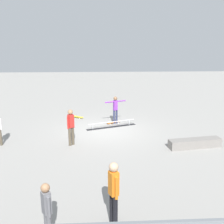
{
  "coord_description": "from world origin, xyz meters",
  "views": [
    {
      "loc": [
        0.31,
        12.99,
        4.46
      ],
      "look_at": [
        -0.37,
        -0.07,
        1.0
      ],
      "focal_mm": 41.15,
      "sensor_mm": 36.0,
      "label": 1
    }
  ],
  "objects_px": {
    "loose_skateboard_yellow": "(77,117)",
    "skateboard_main": "(113,122)",
    "bystander_red_shirt": "(71,125)",
    "bystander_orange_shirt": "(114,191)",
    "skater_main": "(115,108)",
    "bystander_grey_shirt": "(47,210)",
    "grind_rail": "(112,125)",
    "skate_ledge": "(195,143)"
  },
  "relations": [
    {
      "from": "grind_rail",
      "to": "bystander_grey_shirt",
      "type": "relative_size",
      "value": 1.86
    },
    {
      "from": "grind_rail",
      "to": "bystander_red_shirt",
      "type": "relative_size",
      "value": 1.67
    },
    {
      "from": "skate_ledge",
      "to": "bystander_orange_shirt",
      "type": "xyz_separation_m",
      "value": [
        3.92,
        4.89,
        0.78
      ]
    },
    {
      "from": "bystander_grey_shirt",
      "to": "bystander_orange_shirt",
      "type": "relative_size",
      "value": 0.87
    },
    {
      "from": "skate_ledge",
      "to": "grind_rail",
      "type": "bearing_deg",
      "value": -40.83
    },
    {
      "from": "bystander_grey_shirt",
      "to": "grind_rail",
      "type": "bearing_deg",
      "value": 133.17
    },
    {
      "from": "bystander_orange_shirt",
      "to": "skate_ledge",
      "type": "bearing_deg",
      "value": 117.53
    },
    {
      "from": "skater_main",
      "to": "skate_ledge",
      "type": "bearing_deg",
      "value": -70.02
    },
    {
      "from": "skater_main",
      "to": "loose_skateboard_yellow",
      "type": "relative_size",
      "value": 2.04
    },
    {
      "from": "skate_ledge",
      "to": "bystander_orange_shirt",
      "type": "distance_m",
      "value": 6.31
    },
    {
      "from": "bystander_grey_shirt",
      "to": "bystander_orange_shirt",
      "type": "xyz_separation_m",
      "value": [
        -1.54,
        -0.49,
        0.13
      ]
    },
    {
      "from": "loose_skateboard_yellow",
      "to": "skateboard_main",
      "type": "bearing_deg",
      "value": -176.77
    },
    {
      "from": "bystander_red_shirt",
      "to": "bystander_orange_shirt",
      "type": "bearing_deg",
      "value": -114.73
    },
    {
      "from": "skater_main",
      "to": "skateboard_main",
      "type": "bearing_deg",
      "value": 155.92
    },
    {
      "from": "skate_ledge",
      "to": "skateboard_main",
      "type": "bearing_deg",
      "value": -47.54
    },
    {
      "from": "bystander_orange_shirt",
      "to": "skater_main",
      "type": "bearing_deg",
      "value": 152.21
    },
    {
      "from": "bystander_grey_shirt",
      "to": "loose_skateboard_yellow",
      "type": "xyz_separation_m",
      "value": [
        0.15,
        -10.4,
        -0.78
      ]
    },
    {
      "from": "grind_rail",
      "to": "skater_main",
      "type": "distance_m",
      "value": 1.06
    },
    {
      "from": "skateboard_main",
      "to": "bystander_orange_shirt",
      "type": "bearing_deg",
      "value": 59.27
    },
    {
      "from": "bystander_grey_shirt",
      "to": "loose_skateboard_yellow",
      "type": "bearing_deg",
      "value": 146.6
    },
    {
      "from": "skate_ledge",
      "to": "skateboard_main",
      "type": "xyz_separation_m",
      "value": [
        3.43,
        -3.75,
        -0.12
      ]
    },
    {
      "from": "skater_main",
      "to": "loose_skateboard_yellow",
      "type": "xyz_separation_m",
      "value": [
        2.3,
        -1.27,
        -0.85
      ]
    },
    {
      "from": "skate_ledge",
      "to": "skater_main",
      "type": "bearing_deg",
      "value": -48.53
    },
    {
      "from": "skater_main",
      "to": "bystander_orange_shirt",
      "type": "relative_size",
      "value": 0.92
    },
    {
      "from": "skateboard_main",
      "to": "bystander_red_shirt",
      "type": "relative_size",
      "value": 0.48
    },
    {
      "from": "skater_main",
      "to": "bystander_red_shirt",
      "type": "height_order",
      "value": "bystander_red_shirt"
    },
    {
      "from": "skate_ledge",
      "to": "bystander_grey_shirt",
      "type": "distance_m",
      "value": 7.69
    },
    {
      "from": "skateboard_main",
      "to": "loose_skateboard_yellow",
      "type": "relative_size",
      "value": 1.03
    },
    {
      "from": "loose_skateboard_yellow",
      "to": "bystander_red_shirt",
      "type": "bearing_deg",
      "value": 124.61
    },
    {
      "from": "grind_rail",
      "to": "skateboard_main",
      "type": "distance_m",
      "value": 0.69
    },
    {
      "from": "skater_main",
      "to": "bystander_red_shirt",
      "type": "relative_size",
      "value": 0.95
    },
    {
      "from": "grind_rail",
      "to": "skateboard_main",
      "type": "xyz_separation_m",
      "value": [
        -0.13,
        -0.67,
        -0.06
      ]
    },
    {
      "from": "loose_skateboard_yellow",
      "to": "bystander_grey_shirt",
      "type": "bearing_deg",
      "value": 124.32
    },
    {
      "from": "skate_ledge",
      "to": "bystander_red_shirt",
      "type": "xyz_separation_m",
      "value": [
        5.52,
        -0.56,
        0.75
      ]
    },
    {
      "from": "grind_rail",
      "to": "skate_ledge",
      "type": "height_order",
      "value": "skate_ledge"
    },
    {
      "from": "skate_ledge",
      "to": "bystander_red_shirt",
      "type": "distance_m",
      "value": 5.6
    },
    {
      "from": "bystander_red_shirt",
      "to": "bystander_orange_shirt",
      "type": "relative_size",
      "value": 0.97
    },
    {
      "from": "bystander_grey_shirt",
      "to": "bystander_red_shirt",
      "type": "bearing_deg",
      "value": 146.38
    },
    {
      "from": "bystander_red_shirt",
      "to": "bystander_orange_shirt",
      "type": "height_order",
      "value": "bystander_orange_shirt"
    },
    {
      "from": "skateboard_main",
      "to": "bystander_grey_shirt",
      "type": "distance_m",
      "value": 9.38
    },
    {
      "from": "grind_rail",
      "to": "skater_main",
      "type": "relative_size",
      "value": 1.76
    },
    {
      "from": "bystander_red_shirt",
      "to": "bystander_grey_shirt",
      "type": "height_order",
      "value": "bystander_red_shirt"
    }
  ]
}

